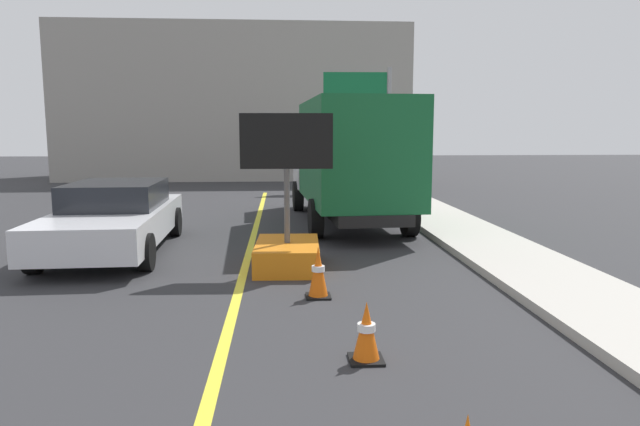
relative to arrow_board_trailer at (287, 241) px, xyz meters
name	(u,v)px	position (x,y,z in m)	size (l,w,h in m)	color
lane_center_stripe	(205,414)	(-0.75, -5.28, -0.48)	(0.14, 36.00, 0.01)	yellow
arrow_board_trailer	(287,241)	(0.00, 0.00, 0.00)	(1.60, 1.84, 2.70)	orange
box_truck	(348,158)	(1.64, 4.86, 1.25)	(2.77, 7.36, 3.13)	black
pickup_car	(115,217)	(-3.42, 1.65, 0.22)	(2.23, 5.22, 1.38)	silver
highway_guide_sign	(370,107)	(3.55, 13.74, 2.94)	(2.79, 0.23, 5.00)	gray
far_building_block	(237,105)	(-2.40, 21.03, 3.31)	(17.33, 6.35, 7.58)	gray
traffic_cone_mid_lane	(366,332)	(0.78, -4.23, -0.17)	(0.36, 0.36, 0.64)	black
traffic_cone_far_lane	(318,272)	(0.43, -1.87, -0.11)	(0.36, 0.36, 0.75)	black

